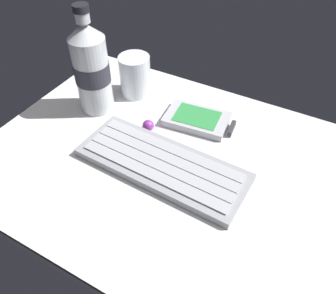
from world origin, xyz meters
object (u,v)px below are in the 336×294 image
at_px(keyboard, 162,164).
at_px(water_bottle, 91,68).
at_px(juice_cup, 135,77).
at_px(trackball_mouse, 148,125).
at_px(handheld_device, 200,120).

relative_size(keyboard, water_bottle, 1.41).
distance_m(keyboard, water_bottle, 0.23).
bearing_deg(juice_cup, keyboard, -46.24).
xyz_separation_m(water_bottle, trackball_mouse, (0.13, -0.01, -0.08)).
relative_size(handheld_device, water_bottle, 0.64).
height_order(keyboard, handheld_device, keyboard).
bearing_deg(handheld_device, keyboard, -92.87).
bearing_deg(keyboard, handheld_device, 87.13).
bearing_deg(keyboard, juice_cup, 133.76).
bearing_deg(trackball_mouse, handheld_device, 40.39).
xyz_separation_m(handheld_device, trackball_mouse, (-0.08, -0.07, 0.00)).
height_order(water_bottle, trackball_mouse, water_bottle).
height_order(juice_cup, trackball_mouse, juice_cup).
distance_m(keyboard, juice_cup, 0.23).
distance_m(keyboard, handheld_device, 0.14).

